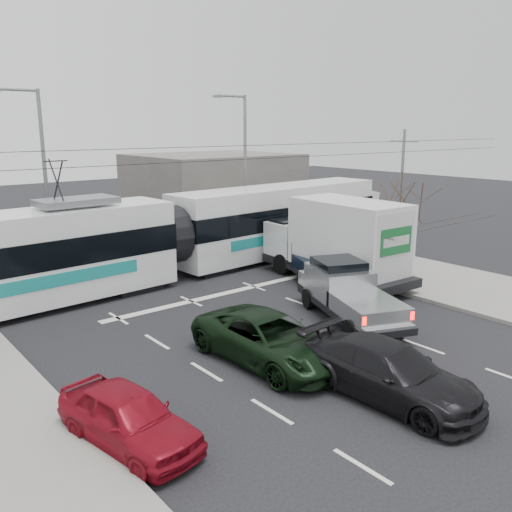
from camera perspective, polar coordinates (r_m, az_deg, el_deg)
ground at (r=19.65m, az=7.02°, el=-8.02°), size 120.00×120.00×0.00m
sidewalk_right at (r=26.56m, az=20.63°, el=-2.90°), size 6.00×60.00×0.15m
rails at (r=27.14m, az=-8.37°, el=-1.96°), size 60.00×1.60×0.03m
building_right at (r=44.70m, az=-4.54°, el=7.44°), size 12.00×10.00×5.00m
bare_tree at (r=25.98m, az=14.98°, el=5.56°), size 2.40×2.40×5.00m
traffic_signal at (r=27.82m, az=6.79°, el=4.23°), size 0.44×0.44×3.60m
street_lamp_near at (r=33.68m, az=-1.40°, el=9.98°), size 2.38×0.25×9.00m
street_lamp_far at (r=30.04m, az=-21.71°, el=8.62°), size 2.38×0.25×9.00m
catenary at (r=26.39m, az=-8.65°, el=6.17°), size 60.00×0.20×7.00m
tram at (r=26.09m, az=-9.24°, el=2.04°), size 28.69×4.62×5.83m
silver_pickup at (r=20.89m, az=9.50°, el=-3.70°), size 4.07×6.19×2.14m
box_truck at (r=25.48m, az=8.61°, el=1.50°), size 3.08×7.99×3.93m
navy_pickup at (r=26.73m, az=5.20°, el=0.11°), size 3.56×5.16×2.05m
green_car at (r=16.97m, az=1.43°, el=-8.71°), size 2.72×5.55×1.52m
red_car at (r=13.27m, az=-13.29°, el=-16.16°), size 2.30×4.24×1.37m
dark_car at (r=15.26m, az=13.87°, el=-11.79°), size 2.40×5.31×1.51m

